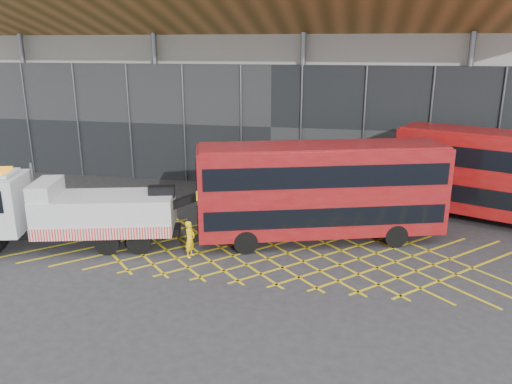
# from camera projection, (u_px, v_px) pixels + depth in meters

# --- Properties ---
(ground_plane) EXTENTS (120.00, 120.00, 0.00)m
(ground_plane) POSITION_uv_depth(u_px,v_px,m) (188.00, 245.00, 23.87)
(ground_plane) COLOR #2B2B2D
(road_markings) EXTENTS (24.76, 7.16, 0.01)m
(road_markings) POSITION_uv_depth(u_px,v_px,m) (271.00, 252.00, 23.10)
(road_markings) COLOR gold
(road_markings) RESTS_ON ground_plane
(construction_building) EXTENTS (55.00, 23.97, 18.00)m
(construction_building) POSITION_uv_depth(u_px,v_px,m) (286.00, 48.00, 38.26)
(construction_building) COLOR gray
(construction_building) RESTS_ON ground_plane
(recovery_truck) EXTENTS (11.07, 4.97, 3.87)m
(recovery_truck) POSITION_uv_depth(u_px,v_px,m) (65.00, 211.00, 23.25)
(recovery_truck) COLOR black
(recovery_truck) RESTS_ON ground_plane
(bus_towed) EXTENTS (11.95, 6.17, 4.77)m
(bus_towed) POSITION_uv_depth(u_px,v_px,m) (321.00, 188.00, 23.73)
(bus_towed) COLOR maroon
(bus_towed) RESTS_ON ground_plane
(worker) EXTENTS (0.49, 0.67, 1.68)m
(worker) POSITION_uv_depth(u_px,v_px,m) (190.00, 239.00, 22.37)
(worker) COLOR yellow
(worker) RESTS_ON ground_plane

